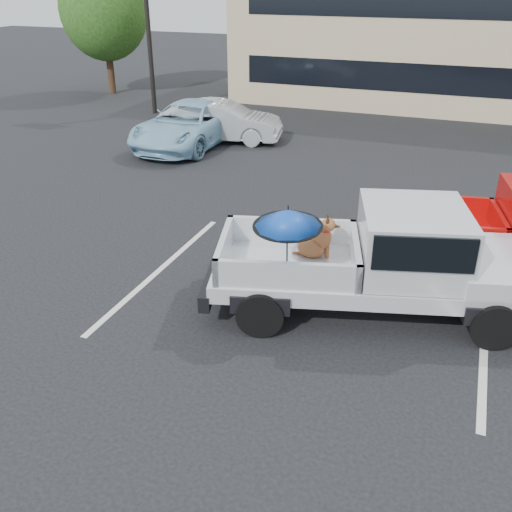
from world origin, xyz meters
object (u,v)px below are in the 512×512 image
object	(u,v)px
silver_pickup	(396,256)
silver_sedan	(222,121)
tree_left	(104,8)
blue_suv	(189,124)

from	to	relation	value
silver_pickup	silver_sedan	bearing A→B (deg)	112.94
silver_pickup	silver_sedan	world-z (taller)	silver_pickup
tree_left	silver_pickup	bearing A→B (deg)	-44.03
silver_sedan	blue_suv	bearing A→B (deg)	127.23
tree_left	silver_sedan	size ratio (longest dim) A/B	1.49
silver_sedan	blue_suv	xyz separation A→B (m)	(-0.79, -0.88, 0.03)
silver_pickup	silver_sedan	distance (m)	11.50
tree_left	silver_sedan	bearing A→B (deg)	-35.46
silver_pickup	blue_suv	size ratio (longest dim) A/B	1.20
tree_left	silver_sedan	world-z (taller)	tree_left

